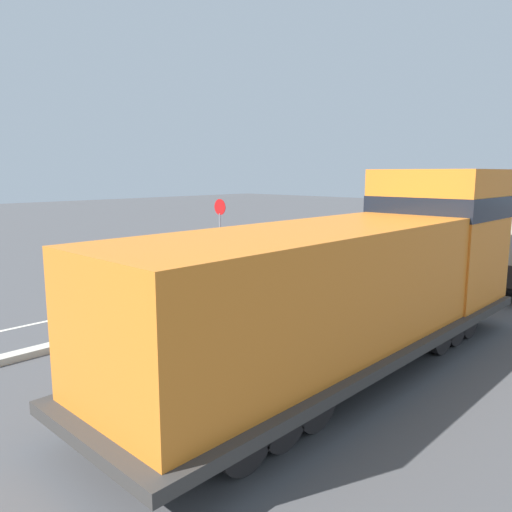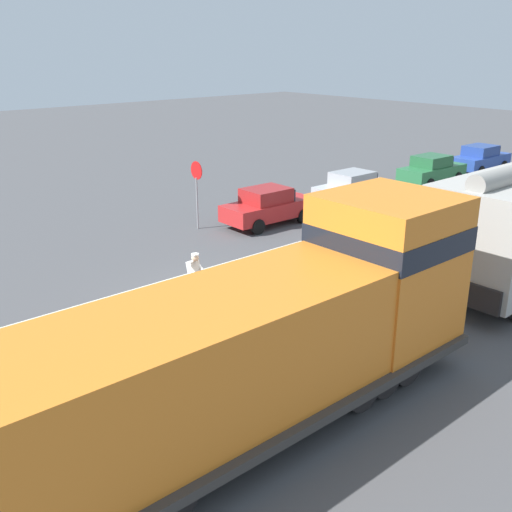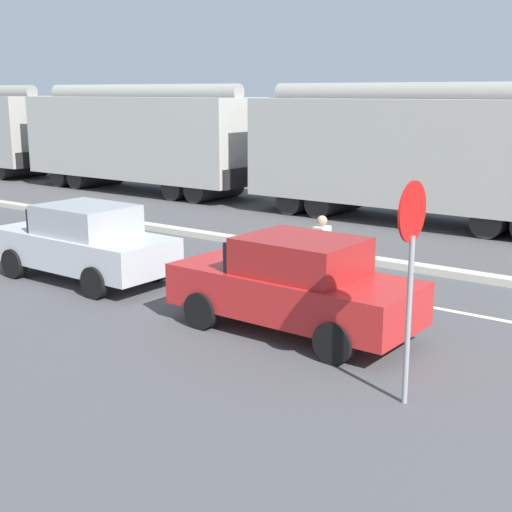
{
  "view_description": "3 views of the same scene",
  "coord_description": "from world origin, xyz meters",
  "px_view_note": "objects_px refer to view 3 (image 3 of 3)",
  "views": [
    {
      "loc": [
        11.16,
        -12.05,
        4.11
      ],
      "look_at": [
        -0.65,
        0.34,
        1.25
      ],
      "focal_mm": 35.0,
      "sensor_mm": 36.0,
      "label": 1
    },
    {
      "loc": [
        13.5,
        -10.14,
        7.44
      ],
      "look_at": [
        2.15,
        -0.27,
        2.09
      ],
      "focal_mm": 42.0,
      "sensor_mm": 36.0,
      "label": 2
    },
    {
      "loc": [
        -14.55,
        0.48,
        3.93
      ],
      "look_at": [
        -4.06,
        8.23,
        0.9
      ],
      "focal_mm": 50.0,
      "sensor_mm": 36.0,
      "label": 3
    }
  ],
  "objects_px": {
    "hopper_car_lead": "(415,154)",
    "hopper_car_middle": "(141,139)",
    "stop_sign": "(411,250)",
    "pedestrian_by_cars": "(321,255)",
    "parked_car_red": "(294,285)",
    "parked_car_silver": "(83,242)"
  },
  "relations": [
    {
      "from": "hopper_car_lead",
      "to": "parked_car_red",
      "type": "bearing_deg",
      "value": -165.69
    },
    {
      "from": "stop_sign",
      "to": "pedestrian_by_cars",
      "type": "height_order",
      "value": "stop_sign"
    },
    {
      "from": "hopper_car_lead",
      "to": "stop_sign",
      "type": "height_order",
      "value": "hopper_car_lead"
    },
    {
      "from": "parked_car_red",
      "to": "hopper_car_lead",
      "type": "bearing_deg",
      "value": 14.31
    },
    {
      "from": "hopper_car_lead",
      "to": "hopper_car_middle",
      "type": "distance_m",
      "value": 11.6
    },
    {
      "from": "hopper_car_middle",
      "to": "parked_car_red",
      "type": "relative_size",
      "value": 2.51
    },
    {
      "from": "hopper_car_lead",
      "to": "stop_sign",
      "type": "xyz_separation_m",
      "value": [
        -12.11,
        -5.39,
        -0.05
      ]
    },
    {
      "from": "hopper_car_middle",
      "to": "pedestrian_by_cars",
      "type": "relative_size",
      "value": 6.54
    },
    {
      "from": "hopper_car_lead",
      "to": "parked_car_silver",
      "type": "height_order",
      "value": "hopper_car_lead"
    },
    {
      "from": "hopper_car_lead",
      "to": "pedestrian_by_cars",
      "type": "bearing_deg",
      "value": -166.87
    },
    {
      "from": "hopper_car_lead",
      "to": "parked_car_red",
      "type": "height_order",
      "value": "hopper_car_lead"
    },
    {
      "from": "hopper_car_lead",
      "to": "pedestrian_by_cars",
      "type": "distance_m",
      "value": 8.94
    },
    {
      "from": "parked_car_red",
      "to": "parked_car_silver",
      "type": "bearing_deg",
      "value": 88.25
    },
    {
      "from": "hopper_car_lead",
      "to": "parked_car_silver",
      "type": "bearing_deg",
      "value": 165.4
    },
    {
      "from": "parked_car_red",
      "to": "pedestrian_by_cars",
      "type": "distance_m",
      "value": 2.12
    },
    {
      "from": "parked_car_red",
      "to": "stop_sign",
      "type": "xyz_separation_m",
      "value": [
        -1.48,
        -2.68,
        1.21
      ]
    },
    {
      "from": "hopper_car_middle",
      "to": "stop_sign",
      "type": "bearing_deg",
      "value": -125.48
    },
    {
      "from": "parked_car_silver",
      "to": "hopper_car_middle",
      "type": "bearing_deg",
      "value": 40.29
    },
    {
      "from": "hopper_car_middle",
      "to": "stop_sign",
      "type": "height_order",
      "value": "hopper_car_middle"
    },
    {
      "from": "hopper_car_lead",
      "to": "hopper_car_middle",
      "type": "bearing_deg",
      "value": 90.0
    },
    {
      "from": "stop_sign",
      "to": "pedestrian_by_cars",
      "type": "bearing_deg",
      "value": 44.11
    },
    {
      "from": "hopper_car_middle",
      "to": "stop_sign",
      "type": "relative_size",
      "value": 3.68
    }
  ]
}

